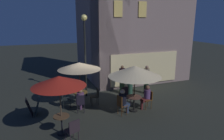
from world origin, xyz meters
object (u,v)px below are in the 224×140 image
Objects in this scene: cafe_chair_4 at (65,97)px; cafe_chair_7 at (78,90)px; patron_standing_4 at (122,79)px; street_lamp_near_corner at (85,40)px; cafe_chair_3 at (121,104)px; cafe_table_2 at (81,96)px; patio_umbrella_0 at (59,81)px; patron_standing_5 at (130,81)px; cafe_chair_5 at (81,102)px; cafe_chair_0 at (73,129)px; patron_seated_0 at (146,96)px; patron_seated_1 at (123,100)px; cafe_table_1 at (134,100)px; menu_sandwich_board at (33,107)px; cafe_chair_1 at (148,98)px; patio_umbrella_2 at (79,66)px; patio_umbrella_1 at (135,71)px; cafe_table_0 at (62,122)px; cafe_chair_6 at (96,95)px; patron_standing_3 at (146,80)px; patron_seated_2 at (81,98)px.

cafe_chair_4 is 0.99× the size of cafe_chair_7.
cafe_chair_4 is 3.76m from patron_standing_4.
street_lamp_near_corner is 4.19m from cafe_chair_3.
cafe_table_2 is 0.33× the size of patio_umbrella_0.
cafe_chair_5 is at bearing -115.27° from patron_standing_5.
cafe_chair_0 is 2.45m from cafe_chair_5.
cafe_chair_4 is 0.74× the size of patron_seated_0.
cafe_chair_5 reaches higher than cafe_table_2.
patron_seated_1 is (-1.35, -0.18, 0.02)m from patron_seated_0.
cafe_table_1 is 0.81× the size of cafe_chair_5.
menu_sandwich_board is 0.91× the size of cafe_chair_1.
patron_seated_1 is at bearing -116.96° from patron_standing_4.
patron_standing_4 is 0.99× the size of patron_standing_5.
cafe_chair_4 is at bearing 171.42° from patio_umbrella_2.
cafe_table_2 is at bearing -28.76° from patron_seated_0.
patio_umbrella_0 reaches higher than patio_umbrella_1.
patron_standing_4 reaches higher than cafe_chair_7.
patron_seated_1 reaches higher than cafe_chair_4.
cafe_table_0 is (-1.90, -3.69, -2.81)m from street_lamp_near_corner.
cafe_table_0 is 0.80m from cafe_chair_0.
street_lamp_near_corner reaches higher than patron_standing_5.
patio_umbrella_0 reaches higher than patio_umbrella_2.
cafe_table_0 is 1.66m from patio_umbrella_0.
cafe_table_2 is 3.03m from patron_standing_4.
street_lamp_near_corner is 3.12m from cafe_table_2.
cafe_chair_1 is (4.46, 0.88, -1.62)m from patio_umbrella_0.
patron_seated_1 is at bearing 36.82° from cafe_chair_7.
patio_umbrella_2 is (-2.33, 1.53, 1.60)m from cafe_table_1.
cafe_chair_4 is 3.08m from patron_seated_1.
cafe_chair_1 is (3.18, -1.50, -0.01)m from cafe_table_2.
cafe_table_0 is 5.22m from patron_standing_5.
patio_umbrella_1 is at bearing -33.32° from patio_umbrella_2.
cafe_table_0 is 3.53m from cafe_chair_7.
cafe_chair_4 is (-3.98, 1.62, -0.01)m from cafe_chair_1.
cafe_table_2 is at bearing 121.89° from patron_seated_1.
cafe_chair_6 is (1.78, 3.05, -0.01)m from cafe_chair_0.
patron_standing_5 reaches higher than cafe_chair_1.
cafe_chair_7 is at bearing -37.52° from cafe_chair_0.
patron_standing_3 is at bearing 27.06° from patio_umbrella_0.
cafe_chair_0 is at bearing 173.49° from patron_seated_2.
cafe_chair_4 is at bearing -43.92° from cafe_chair_7.
menu_sandwich_board is 2.37m from cafe_table_0.
patio_umbrella_0 is at bearing -17.71° from cafe_chair_7.
cafe_chair_5 is (0.63, -0.91, 0.01)m from cafe_chair_4.
cafe_chair_4 is 1.03m from patron_seated_2.
patio_umbrella_1 reaches higher than cafe_chair_3.
cafe_chair_5 reaches higher than cafe_chair_4.
patio_umbrella_0 reaches higher than menu_sandwich_board.
patio_umbrella_1 is at bearing -59.06° from street_lamp_near_corner.
patron_seated_2 is (0.66, -0.77, 0.14)m from cafe_chair_4.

